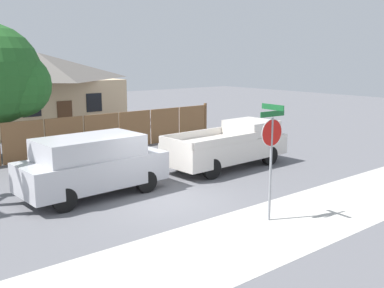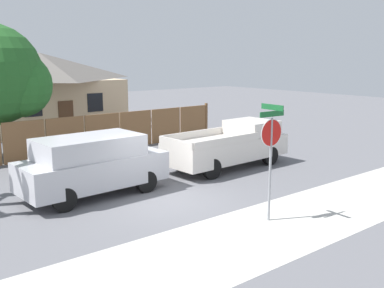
# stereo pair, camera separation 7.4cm
# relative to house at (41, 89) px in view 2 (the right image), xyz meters

# --- Properties ---
(ground_plane) EXTENTS (80.00, 80.00, 0.00)m
(ground_plane) POSITION_rel_house_xyz_m (-2.49, -17.14, -2.45)
(ground_plane) COLOR slate
(sidewalk_strip) EXTENTS (36.00, 3.20, 0.01)m
(sidewalk_strip) POSITION_rel_house_xyz_m (-2.49, -20.74, -2.45)
(sidewalk_strip) COLOR beige
(sidewalk_strip) RESTS_ON ground
(wooden_fence) EXTENTS (13.25, 0.12, 1.90)m
(wooden_fence) POSITION_rel_house_xyz_m (-0.45, -8.91, -1.55)
(wooden_fence) COLOR brown
(wooden_fence) RESTS_ON ground
(house) EXTENTS (9.00, 7.78, 4.74)m
(house) POSITION_rel_house_xyz_m (0.00, 0.00, 0.00)
(house) COLOR beige
(house) RESTS_ON ground
(red_suv) EXTENTS (4.84, 2.19, 1.98)m
(red_suv) POSITION_rel_house_xyz_m (-4.07, -15.08, -1.40)
(red_suv) COLOR #B7B7BC
(red_suv) RESTS_ON ground
(orange_pickup) EXTENTS (5.57, 2.24, 1.82)m
(orange_pickup) POSITION_rel_house_xyz_m (2.17, -15.07, -1.55)
(orange_pickup) COLOR silver
(orange_pickup) RESTS_ON ground
(stop_sign) EXTENTS (0.88, 0.79, 3.25)m
(stop_sign) POSITION_rel_house_xyz_m (-1.32, -20.28, -0.25)
(stop_sign) COLOR gray
(stop_sign) RESTS_ON ground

